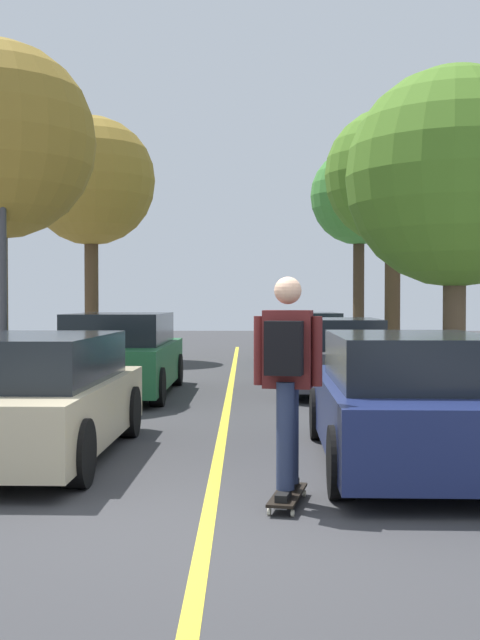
# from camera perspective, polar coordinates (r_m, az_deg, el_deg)

# --- Properties ---
(ground) EXTENTS (80.00, 80.00, 0.00)m
(ground) POSITION_cam_1_polar(r_m,az_deg,el_deg) (6.46, -2.31, -14.05)
(ground) COLOR #353538
(center_line) EXTENTS (0.12, 39.20, 0.01)m
(center_line) POSITION_cam_1_polar(r_m,az_deg,el_deg) (10.37, -1.27, -8.16)
(center_line) COLOR gold
(center_line) RESTS_ON ground
(parked_car_left_nearest) EXTENTS (1.89, 4.20, 1.35)m
(parked_car_left_nearest) POSITION_cam_1_polar(r_m,az_deg,el_deg) (9.04, -14.41, -5.32)
(parked_car_left_nearest) COLOR #BCAD89
(parked_car_left_nearest) RESTS_ON ground
(parked_car_left_near) EXTENTS (2.02, 4.67, 1.49)m
(parked_car_left_near) POSITION_cam_1_polar(r_m,az_deg,el_deg) (14.85, -8.53, -2.47)
(parked_car_left_near) COLOR #1E5B33
(parked_car_left_near) RESTS_ON ground
(parked_car_right_nearest) EXTENTS (1.99, 4.45, 1.38)m
(parked_car_right_nearest) POSITION_cam_1_polar(r_m,az_deg,el_deg) (8.58, 11.92, -5.67)
(parked_car_right_nearest) COLOR navy
(parked_car_right_nearest) RESTS_ON ground
(parked_car_right_near) EXTENTS (2.05, 4.15, 1.39)m
(parked_car_right_near) POSITION_cam_1_polar(r_m,az_deg,el_deg) (15.24, 6.81, -2.56)
(parked_car_right_near) COLOR #38383D
(parked_car_right_near) RESTS_ON ground
(parked_car_right_far) EXTENTS (1.84, 4.29, 1.41)m
(parked_car_right_far) POSITION_cam_1_polar(r_m,az_deg,el_deg) (21.55, 4.92, -1.39)
(parked_car_right_far) COLOR #196066
(parked_car_right_far) RESTS_ON ground
(street_tree_left_near) EXTENTS (3.70, 3.70, 6.90)m
(street_tree_left_near) POSITION_cam_1_polar(r_m,az_deg,el_deg) (23.78, -10.57, 9.64)
(street_tree_left_near) COLOR #4C3823
(street_tree_left_near) RESTS_ON sidewalk_left
(street_tree_right_nearest) EXTENTS (4.04, 4.04, 5.88)m
(street_tree_right_nearest) POSITION_cam_1_polar(r_m,az_deg,el_deg) (15.44, 15.09, 9.73)
(street_tree_right_nearest) COLOR brown
(street_tree_right_nearest) RESTS_ON sidewalk_right
(street_tree_right_near) EXTENTS (3.57, 3.57, 6.65)m
(street_tree_right_near) POSITION_cam_1_polar(r_m,az_deg,el_deg) (21.58, 10.85, 9.98)
(street_tree_right_near) COLOR #4C3823
(street_tree_right_near) RESTS_ON sidewalk_right
(street_tree_right_far) EXTENTS (3.29, 3.29, 6.79)m
(street_tree_right_far) POSITION_cam_1_polar(r_m,az_deg,el_deg) (27.73, 8.48, 8.63)
(street_tree_right_far) COLOR #3D2D1E
(street_tree_right_far) RESTS_ON sidewalk_right
(fire_hydrant) EXTENTS (0.20, 0.20, 0.70)m
(fire_hydrant) POSITION_cam_1_polar(r_m,az_deg,el_deg) (11.41, 16.76, -4.90)
(fire_hydrant) COLOR #B2140F
(fire_hydrant) RESTS_ON sidewalk_right
(streetlamp) EXTENTS (0.36, 0.24, 5.52)m
(streetlamp) POSITION_cam_1_polar(r_m,az_deg,el_deg) (14.02, -16.57, 7.80)
(streetlamp) COLOR #38383D
(streetlamp) RESTS_ON sidewalk_left
(skateboard) EXTENTS (0.39, 0.87, 0.10)m
(skateboard) POSITION_cam_1_polar(r_m,az_deg,el_deg) (6.88, 3.41, -12.36)
(skateboard) COLOR black
(skateboard) RESTS_ON ground
(skateboarder) EXTENTS (0.59, 0.71, 1.82)m
(skateboarder) POSITION_cam_1_polar(r_m,az_deg,el_deg) (6.68, 3.38, -3.61)
(skateboarder) COLOR black
(skateboarder) RESTS_ON skateboard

